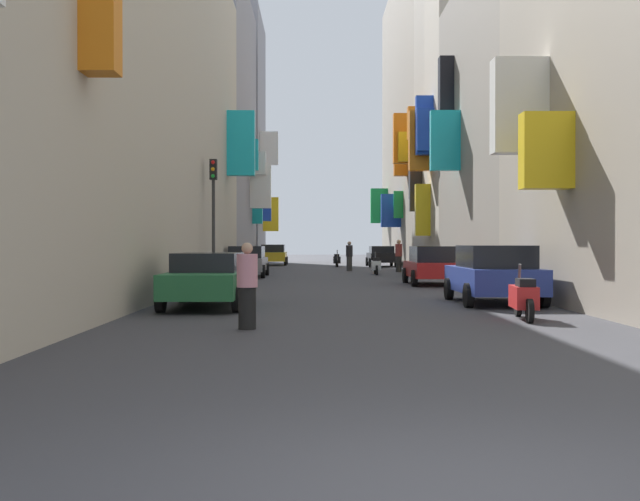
# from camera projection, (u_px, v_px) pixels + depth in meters

# --- Properties ---
(ground_plane) EXTENTS (140.00, 140.00, 0.00)m
(ground_plane) POSITION_uv_depth(u_px,v_px,m) (334.00, 277.00, 34.50)
(ground_plane) COLOR #38383D
(building_left_near) EXTENTS (7.30, 35.36, 13.86)m
(building_left_near) POSITION_uv_depth(u_px,v_px,m) (73.00, 60.00, 22.04)
(building_left_near) COLOR #BCB29E
(building_left_near) RESTS_ON ground
(building_left_mid_a) EXTENTS (7.34, 13.88, 17.27)m
(building_left_mid_a) POSITION_uv_depth(u_px,v_px,m) (200.00, 129.00, 46.65)
(building_left_mid_a) COLOR gray
(building_left_mid_a) RESTS_ON ground
(building_left_mid_c) EXTENTS (7.37, 9.20, 19.43)m
(building_left_mid_c) POSITION_uv_depth(u_px,v_px,m) (224.00, 141.00, 59.73)
(building_left_mid_c) COLOR gray
(building_left_mid_c) RESTS_ON ground
(building_right_mid_a) EXTENTS (7.20, 11.53, 12.21)m
(building_right_mid_a) POSITION_uv_depth(u_px,v_px,m) (539.00, 129.00, 29.84)
(building_right_mid_a) COLOR gray
(building_right_mid_a) RESTS_ON ground
(building_right_mid_b) EXTENTS (7.10, 4.68, 21.73)m
(building_right_mid_b) POSITION_uv_depth(u_px,v_px,m) (490.00, 59.00, 37.89)
(building_right_mid_b) COLOR #B2A899
(building_right_mid_b) RESTS_ON ground
(building_right_mid_c) EXTENTS (7.29, 4.20, 20.40)m
(building_right_mid_c) POSITION_uv_depth(u_px,v_px,m) (471.00, 90.00, 42.34)
(building_right_mid_c) COLOR #B2A899
(building_right_mid_c) RESTS_ON ground
(building_right_far) EXTENTS (7.34, 20.04, 20.85)m
(building_right_far) POSITION_uv_depth(u_px,v_px,m) (436.00, 121.00, 54.46)
(building_right_far) COLOR #9E9384
(building_right_far) RESTS_ON ground
(parked_car_blue) EXTENTS (2.01, 4.00, 1.50)m
(parked_car_blue) POSITION_uv_depth(u_px,v_px,m) (494.00, 273.00, 19.44)
(parked_car_blue) COLOR navy
(parked_car_blue) RESTS_ON ground
(parked_car_green) EXTENTS (1.89, 4.46, 1.32)m
(parked_car_green) POSITION_uv_depth(u_px,v_px,m) (208.00, 278.00, 18.44)
(parked_car_green) COLOR #236638
(parked_car_green) RESTS_ON ground
(parked_car_yellow) EXTENTS (2.01, 4.05, 1.48)m
(parked_car_yellow) POSITION_uv_depth(u_px,v_px,m) (273.00, 254.00, 54.04)
(parked_car_yellow) COLOR gold
(parked_car_yellow) RESTS_ON ground
(parked_car_black) EXTENTS (1.88, 4.35, 1.38)m
(parked_car_black) POSITION_uv_depth(u_px,v_px,m) (381.00, 256.00, 50.87)
(parked_car_black) COLOR black
(parked_car_black) RESTS_ON ground
(parked_car_grey) EXTENTS (1.90, 4.47, 1.43)m
(parked_car_grey) POSITION_uv_depth(u_px,v_px,m) (247.00, 261.00, 35.11)
(parked_car_grey) COLOR slate
(parked_car_grey) RESTS_ON ground
(parked_car_red) EXTENTS (1.91, 3.97, 1.45)m
(parked_car_red) POSITION_uv_depth(u_px,v_px,m) (433.00, 265.00, 28.32)
(parked_car_red) COLOR #B21E1E
(parked_car_red) RESTS_ON ground
(scooter_black) EXTENTS (0.46, 1.82, 1.13)m
(scooter_black) POSITION_uv_depth(u_px,v_px,m) (337.00, 260.00, 49.78)
(scooter_black) COLOR black
(scooter_black) RESTS_ON ground
(scooter_red) EXTENTS (0.55, 1.85, 1.13)m
(scooter_red) POSITION_uv_depth(u_px,v_px,m) (524.00, 297.00, 15.28)
(scooter_red) COLOR red
(scooter_red) RESTS_ON ground
(scooter_white) EXTENTS (0.46, 1.81, 1.13)m
(scooter_white) POSITION_uv_depth(u_px,v_px,m) (376.00, 265.00, 37.63)
(scooter_white) COLOR silver
(scooter_white) RESTS_ON ground
(pedestrian_crossing) EXTENTS (0.50, 0.50, 1.57)m
(pedestrian_crossing) POSITION_uv_depth(u_px,v_px,m) (247.00, 286.00, 13.62)
(pedestrian_crossing) COLOR black
(pedestrian_crossing) RESTS_ON ground
(pedestrian_near_left) EXTENTS (0.50, 0.50, 1.76)m
(pedestrian_near_left) POSITION_uv_depth(u_px,v_px,m) (399.00, 256.00, 40.95)
(pedestrian_near_left) COLOR #252525
(pedestrian_near_left) RESTS_ON ground
(pedestrian_near_right) EXTENTS (0.53, 0.53, 1.67)m
(pedestrian_near_right) POSITION_uv_depth(u_px,v_px,m) (349.00, 256.00, 42.48)
(pedestrian_near_right) COLOR #323232
(pedestrian_near_right) RESTS_ON ground
(traffic_light_near_corner) EXTENTS (0.26, 0.34, 4.65)m
(traffic_light_near_corner) POSITION_uv_depth(u_px,v_px,m) (213.00, 200.00, 27.61)
(traffic_light_near_corner) COLOR #2D2D2D
(traffic_light_near_corner) RESTS_ON ground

